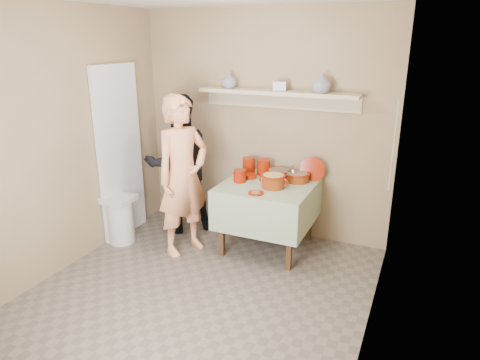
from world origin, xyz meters
The scene contains 22 objects.
ground centered at (0.00, 0.00, 0.00)m, with size 3.50×3.50×0.00m, color #62584D.
tile_panel centered at (-1.46, 0.95, 1.00)m, with size 0.06×0.70×2.00m, color silver.
plate_stack_a centered at (-0.09, 1.53, 0.86)m, with size 0.14×0.14×0.19m, color maroon.
plate_stack_b centered at (0.08, 1.57, 0.85)m, with size 0.15×0.15×0.18m, color maroon.
bowl_stack centered at (-0.06, 1.21, 0.83)m, with size 0.14×0.14×0.14m, color maroon.
empty_bowl centered at (-0.01, 1.39, 0.78)m, with size 0.16×0.16×0.05m, color maroon.
propped_lid centered at (0.64, 1.60, 0.88)m, with size 0.28×0.28×0.02m, color maroon.
vase_right centered at (0.69, 1.61, 1.82)m, with size 0.20×0.20×0.21m, color navy.
vase_left centered at (-0.37, 1.61, 1.81)m, with size 0.17×0.17×0.18m, color navy.
ceramic_box centered at (0.24, 1.62, 1.77)m, with size 0.14×0.10×0.10m, color navy.
person_cook centered at (-0.56, 0.85, 0.87)m, with size 0.63×0.41×1.73m, color #F19B68.
person_helper centered at (-0.92, 1.34, 0.83)m, with size 0.81×0.63×1.66m, color black.
room_shell centered at (0.00, 0.00, 1.61)m, with size 3.04×3.54×2.62m.
serving_table centered at (0.25, 1.28, 0.64)m, with size 0.97×0.97×0.76m.
cazuela_meat_a centered at (0.30, 1.51, 0.82)m, with size 0.30×0.30×0.10m.
cazuela_meat_b centered at (0.51, 1.48, 0.82)m, with size 0.28×0.28×0.10m.
ladle centered at (0.47, 1.47, 0.87)m, with size 0.08×0.26×0.19m.
cazuela_rice centered at (0.34, 1.18, 0.85)m, with size 0.33×0.25×0.14m.
front_plate centered at (0.25, 0.93, 0.77)m, with size 0.16×0.16×0.03m.
wall_shelf centered at (0.20, 1.65, 1.67)m, with size 1.80×0.25×0.21m.
trash_bin centered at (-1.34, 0.72, 0.28)m, with size 0.32×0.32×0.56m.
electrical_cord centered at (1.47, 1.48, 1.25)m, with size 0.01×0.05×0.90m.
Camera 1 is at (1.76, -2.85, 2.26)m, focal length 32.00 mm.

